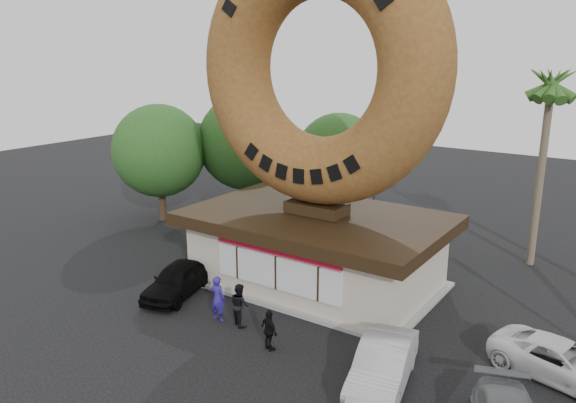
# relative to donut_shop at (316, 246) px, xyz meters

# --- Properties ---
(ground) EXTENTS (90.00, 90.00, 0.00)m
(ground) POSITION_rel_donut_shop_xyz_m (0.00, -5.98, -1.77)
(ground) COLOR black
(ground) RESTS_ON ground
(donut_shop) EXTENTS (11.20, 7.20, 3.80)m
(donut_shop) POSITION_rel_donut_shop_xyz_m (0.00, 0.00, 0.00)
(donut_shop) COLOR beige
(donut_shop) RESTS_ON ground
(giant_donut) EXTENTS (11.35, 2.89, 11.35)m
(giant_donut) POSITION_rel_donut_shop_xyz_m (0.00, 0.02, 7.71)
(giant_donut) COLOR brown
(giant_donut) RESTS_ON donut_shop
(tree_west) EXTENTS (6.00, 6.00, 7.65)m
(tree_west) POSITION_rel_donut_shop_xyz_m (-9.50, 7.02, 2.87)
(tree_west) COLOR #473321
(tree_west) RESTS_ON ground
(tree_mid) EXTENTS (5.20, 5.20, 6.63)m
(tree_mid) POSITION_rel_donut_shop_xyz_m (-4.00, 9.02, 2.25)
(tree_mid) COLOR #473321
(tree_mid) RESTS_ON ground
(tree_far) EXTENTS (5.60, 5.60, 7.14)m
(tree_far) POSITION_rel_donut_shop_xyz_m (-13.00, 3.02, 2.56)
(tree_far) COLOR #473321
(tree_far) RESTS_ON ground
(palm_near) EXTENTS (2.60, 2.60, 9.75)m
(palm_near) POSITION_rel_donut_shop_xyz_m (7.50, 8.02, 6.65)
(palm_near) COLOR #726651
(palm_near) RESTS_ON ground
(street_lamp) EXTENTS (2.11, 0.20, 8.00)m
(street_lamp) POSITION_rel_donut_shop_xyz_m (-1.86, 10.02, 2.72)
(street_lamp) COLOR #59595E
(street_lamp) RESTS_ON ground
(person_left) EXTENTS (0.68, 0.46, 1.84)m
(person_left) POSITION_rel_donut_shop_xyz_m (-1.26, -5.19, -0.85)
(person_left) COLOR navy
(person_left) RESTS_ON ground
(person_center) EXTENTS (1.01, 0.91, 1.68)m
(person_center) POSITION_rel_donut_shop_xyz_m (-0.32, -5.01, -0.93)
(person_center) COLOR black
(person_center) RESTS_ON ground
(person_right) EXTENTS (0.96, 0.66, 1.52)m
(person_right) POSITION_rel_donut_shop_xyz_m (1.73, -5.89, -1.01)
(person_right) COLOR black
(person_right) RESTS_ON ground
(car_black) EXTENTS (2.67, 4.40, 1.40)m
(car_black) POSITION_rel_donut_shop_xyz_m (-4.26, -4.40, -1.07)
(car_black) COLOR black
(car_black) RESTS_ON ground
(car_silver) EXTENTS (2.46, 4.63, 1.45)m
(car_silver) POSITION_rel_donut_shop_xyz_m (5.95, -5.66, -1.04)
(car_silver) COLOR #ADACB1
(car_silver) RESTS_ON ground
(car_white) EXTENTS (4.79, 3.01, 1.23)m
(car_white) POSITION_rel_donut_shop_xyz_m (10.49, -2.01, -1.15)
(car_white) COLOR silver
(car_white) RESTS_ON ground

